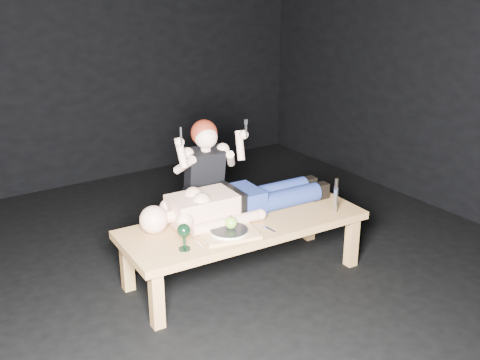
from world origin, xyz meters
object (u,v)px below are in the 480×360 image
(table, at_px, (244,249))
(goblet, at_px, (184,237))
(serving_tray, at_px, (229,234))
(carving_knife, at_px, (336,196))
(kneeling_woman, at_px, (202,184))
(lying_man, at_px, (240,197))

(table, distance_m, goblet, 0.67)
(serving_tray, height_order, goblet, goblet)
(serving_tray, xyz_separation_m, carving_knife, (0.87, -0.11, 0.12))
(kneeling_woman, xyz_separation_m, carving_knife, (0.68, -0.80, 0.02))
(table, height_order, kneeling_woman, kneeling_woman)
(table, xyz_separation_m, serving_tray, (-0.21, -0.14, 0.24))
(table, height_order, goblet, goblet)
(table, height_order, lying_man, lying_man)
(lying_man, height_order, kneeling_woman, kneeling_woman)
(lying_man, bearing_deg, goblet, -151.83)
(kneeling_woman, bearing_deg, carving_knife, -39.49)
(carving_knife, bearing_deg, table, 162.67)
(table, bearing_deg, lying_man, 70.10)
(lying_man, xyz_separation_m, goblet, (-0.62, -0.29, -0.03))
(goblet, height_order, carving_knife, carving_knife)
(serving_tray, bearing_deg, lying_man, 45.42)
(lying_man, relative_size, carving_knife, 6.29)
(serving_tray, bearing_deg, goblet, -177.03)
(table, xyz_separation_m, goblet, (-0.57, -0.15, 0.32))
(goblet, bearing_deg, kneeling_woman, 52.71)
(kneeling_woman, distance_m, carving_knife, 1.05)
(table, relative_size, goblet, 9.80)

